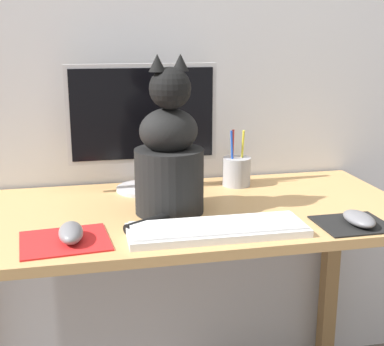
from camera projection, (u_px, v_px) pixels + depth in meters
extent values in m
cube|color=silver|center=(158.00, 10.00, 1.62)|extent=(7.00, 0.04, 2.50)
cube|color=tan|center=(180.00, 214.00, 1.45)|extent=(1.27, 0.60, 0.02)
cube|color=olive|center=(330.00, 274.00, 1.91)|extent=(0.05, 0.05, 0.70)
cylinder|color=#B2B2B7|center=(144.00, 188.00, 1.63)|extent=(0.17, 0.17, 0.01)
cylinder|color=#B2B2B7|center=(144.00, 174.00, 1.61)|extent=(0.04, 0.04, 0.08)
cube|color=#B2B2B7|center=(143.00, 114.00, 1.57)|extent=(0.44, 0.02, 0.29)
cube|color=black|center=(143.00, 114.00, 1.56)|extent=(0.42, 0.00, 0.27)
cube|color=silver|center=(217.00, 230.00, 1.27)|extent=(0.43, 0.14, 0.02)
cube|color=white|center=(217.00, 226.00, 1.27)|extent=(0.41, 0.13, 0.01)
cube|color=red|center=(65.00, 241.00, 1.22)|extent=(0.21, 0.19, 0.00)
cube|color=black|center=(352.00, 224.00, 1.33)|extent=(0.17, 0.15, 0.00)
ellipsoid|color=slate|center=(71.00, 233.00, 1.22)|extent=(0.06, 0.11, 0.04)
ellipsoid|color=slate|center=(359.00, 219.00, 1.32)|extent=(0.06, 0.11, 0.03)
cylinder|color=black|center=(169.00, 181.00, 1.41)|extent=(0.21, 0.21, 0.17)
ellipsoid|color=black|center=(169.00, 131.00, 1.38)|extent=(0.18, 0.16, 0.12)
sphere|color=black|center=(170.00, 88.00, 1.34)|extent=(0.13, 0.13, 0.11)
cone|color=black|center=(157.00, 63.00, 1.31)|extent=(0.05, 0.05, 0.04)
cone|color=black|center=(182.00, 62.00, 1.33)|extent=(0.05, 0.05, 0.04)
cylinder|color=black|center=(164.00, 218.00, 1.34)|extent=(0.21, 0.15, 0.03)
cylinder|color=#99999E|center=(237.00, 172.00, 1.67)|extent=(0.09, 0.09, 0.09)
cylinder|color=red|center=(233.00, 152.00, 1.65)|extent=(0.01, 0.02, 0.14)
cylinder|color=#1E47B2|center=(232.00, 153.00, 1.64)|extent=(0.01, 0.02, 0.14)
cylinder|color=yellow|center=(242.00, 152.00, 1.65)|extent=(0.01, 0.03, 0.14)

